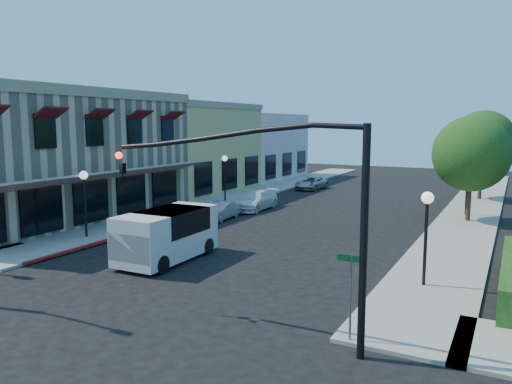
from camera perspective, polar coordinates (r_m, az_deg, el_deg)
The scene contains 20 objects.
ground at distance 16.52m, azimuth -18.50°, elevation -13.84°, with size 120.00×120.00×0.00m, color black.
sidewalk_left at distance 42.92m, azimuth -0.38°, elevation -0.11°, with size 3.50×50.00×0.12m, color gray.
sidewalk_right at distance 38.05m, azimuth 23.58°, elevation -1.79°, with size 3.50×50.00×0.12m, color gray.
curb_red_strip at distance 26.61m, azimuth -16.40°, elevation -5.50°, with size 0.25×10.00×0.06m, color maroon.
corner_brick_building at distance 34.35m, azimuth -23.48°, elevation 3.88°, with size 11.77×18.20×8.10m.
yellow_stucco_building at distance 45.31m, azimuth -8.57°, elevation 4.98°, with size 10.00×12.00×7.60m, color tan.
pink_stucco_building at distance 55.45m, azimuth -1.19°, elevation 5.26°, with size 10.00×12.00×7.00m, color beige.
street_tree_a at distance 32.64m, azimuth 23.40°, elevation 4.04°, with size 4.56×4.56×6.48m.
street_tree_b at distance 42.59m, azimuth 24.48°, elevation 5.19°, with size 4.94×4.94×7.02m.
signal_mast_arm at distance 13.29m, azimuth 3.41°, elevation -0.41°, with size 8.01×0.39×6.00m.
street_name_sign at distance 13.92m, azimuth 10.83°, elevation -10.26°, with size 0.80×0.06×2.50m.
lamppost_left_near at distance 27.26m, azimuth -19.04°, elevation 0.55°, with size 0.44×0.44×3.57m.
lamppost_left_far at distance 38.17m, azimuth -3.59°, elevation 2.93°, with size 0.44×0.44×3.57m.
lamppost_right_near at distance 18.98m, azimuth 18.94°, elevation -2.46°, with size 0.44×0.44×3.57m.
lamppost_right_far at distance 34.76m, azimuth 23.03°, elevation 1.84°, with size 0.44×0.44×3.57m.
white_van at distance 22.20m, azimuth -10.22°, elevation -4.53°, with size 2.28×5.04×2.22m.
parked_car_a at distance 28.20m, azimuth -7.76°, elevation -3.37°, with size 1.28×3.19×1.09m, color black.
parked_car_b at distance 31.37m, azimuth -4.04°, elevation -2.16°, with size 1.18×3.38×1.11m, color gray.
parked_car_c at distance 34.88m, azimuth -0.07°, elevation -0.95°, with size 1.85×4.55×1.32m, color silver.
parked_car_d at distance 45.95m, azimuth 6.33°, elevation 1.02°, with size 1.90×4.13×1.15m, color #9DA0A2.
Camera 1 is at (11.26, -10.50, 5.99)m, focal length 35.00 mm.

